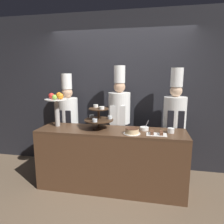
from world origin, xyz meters
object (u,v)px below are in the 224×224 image
(serving_bowl_far, at_px, (144,129))
(chef_left, at_px, (68,119))
(cake_round, at_px, (132,131))
(fruit_pedestal, at_px, (57,103))
(chef_center_left, at_px, (119,117))
(cup_white, at_px, (171,131))
(chef_center_right, at_px, (174,121))
(cake_square_tray, at_px, (157,133))
(tiered_stand, at_px, (99,117))

(serving_bowl_far, distance_m, chef_left, 1.42)
(cake_round, bearing_deg, serving_bowl_far, 53.24)
(fruit_pedestal, distance_m, chef_left, 0.54)
(chef_center_left, bearing_deg, cup_white, -30.52)
(fruit_pedestal, bearing_deg, cake_round, -9.52)
(chef_center_left, bearing_deg, serving_bowl_far, -42.71)
(chef_left, bearing_deg, fruit_pedestal, -89.02)
(chef_center_right, bearing_deg, fruit_pedestal, -167.05)
(fruit_pedestal, bearing_deg, cake_square_tray, -6.65)
(cup_white, bearing_deg, tiered_stand, 179.97)
(tiered_stand, distance_m, chef_center_right, 1.23)
(cup_white, xyz_separation_m, serving_bowl_far, (-0.37, 0.07, -0.01))
(tiered_stand, bearing_deg, cake_square_tray, -8.28)
(tiered_stand, xyz_separation_m, cake_square_tray, (0.84, -0.12, -0.16))
(cake_round, bearing_deg, tiered_stand, 164.09)
(chef_center_left, bearing_deg, cake_square_tray, -44.42)
(chef_center_left, distance_m, chef_center_right, 0.90)
(chef_center_left, bearing_deg, chef_center_right, 0.00)
(cake_round, distance_m, cake_square_tray, 0.33)
(tiered_stand, height_order, serving_bowl_far, tiered_stand)
(fruit_pedestal, relative_size, cake_round, 2.24)
(cup_white, xyz_separation_m, chef_left, (-1.73, 0.47, -0.01))
(cake_round, xyz_separation_m, cup_white, (0.53, 0.14, -0.00))
(tiered_stand, xyz_separation_m, chef_left, (-0.69, 0.47, -0.16))
(serving_bowl_far, bearing_deg, fruit_pedestal, -179.35)
(cup_white, distance_m, cake_square_tray, 0.23)
(chef_center_right, bearing_deg, cake_round, -135.25)
(cake_round, bearing_deg, chef_left, 152.76)
(cake_round, xyz_separation_m, cake_square_tray, (0.33, 0.02, -0.02))
(tiered_stand, xyz_separation_m, chef_center_right, (1.13, 0.47, -0.11))
(cup_white, relative_size, chef_center_right, 0.05)
(chef_center_right, bearing_deg, chef_center_left, -180.00)
(serving_bowl_far, height_order, chef_center_right, chef_center_right)
(tiered_stand, relative_size, cake_round, 1.83)
(serving_bowl_far, bearing_deg, tiered_stand, -173.90)
(tiered_stand, relative_size, chef_center_left, 0.23)
(cup_white, height_order, cake_square_tray, cup_white)
(fruit_pedestal, bearing_deg, cup_white, -1.87)
(cake_round, height_order, chef_left, chef_left)
(fruit_pedestal, relative_size, chef_center_left, 0.28)
(fruit_pedestal, relative_size, chef_center_right, 0.29)
(tiered_stand, height_order, cake_square_tray, tiered_stand)
(cake_round, bearing_deg, cake_square_tray, 3.80)
(tiered_stand, distance_m, cake_round, 0.55)
(tiered_stand, bearing_deg, fruit_pedestal, 175.35)
(cake_round, bearing_deg, cup_white, 15.20)
(cake_square_tray, bearing_deg, fruit_pedestal, 173.35)
(fruit_pedestal, distance_m, chef_center_right, 1.89)
(cup_white, height_order, serving_bowl_far, serving_bowl_far)
(cake_square_tray, height_order, serving_bowl_far, serving_bowl_far)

